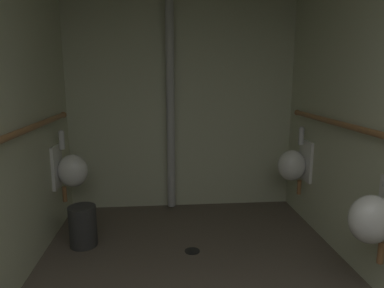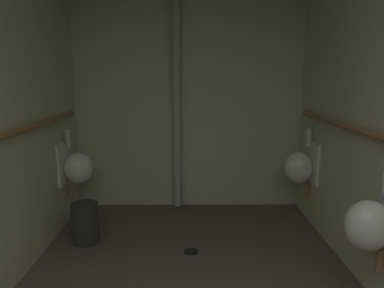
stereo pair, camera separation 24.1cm
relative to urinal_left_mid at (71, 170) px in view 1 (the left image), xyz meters
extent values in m
cube|color=beige|center=(1.18, 0.59, 0.68)|extent=(2.78, 0.06, 2.63)
ellipsoid|color=white|center=(0.02, 0.00, -0.01)|extent=(0.30, 0.26, 0.34)
cube|color=white|center=(-0.13, 0.00, 0.04)|extent=(0.03, 0.30, 0.44)
cylinder|color=silver|center=(-0.07, 0.00, 0.30)|extent=(0.06, 0.06, 0.16)
sphere|color=silver|center=(-0.07, 0.00, 0.38)|extent=(0.06, 0.06, 0.06)
cylinder|color=#936038|center=(-0.08, 0.00, -0.26)|extent=(0.04, 0.04, 0.16)
ellipsoid|color=white|center=(2.34, -1.44, -0.01)|extent=(0.30, 0.26, 0.34)
cylinder|color=#936038|center=(2.44, -1.44, -0.26)|extent=(0.04, 0.04, 0.16)
ellipsoid|color=white|center=(2.34, 0.01, -0.01)|extent=(0.30, 0.26, 0.34)
cube|color=white|center=(2.50, 0.01, 0.04)|extent=(0.03, 0.30, 0.44)
cylinder|color=silver|center=(2.43, 0.01, 0.30)|extent=(0.06, 0.06, 0.16)
sphere|color=silver|center=(2.43, 0.01, 0.38)|extent=(0.06, 0.06, 0.06)
cylinder|color=#936038|center=(2.44, 0.01, -0.26)|extent=(0.04, 0.04, 0.16)
sphere|color=#936038|center=(-0.09, 0.20, 0.54)|extent=(0.06, 0.06, 0.06)
sphere|color=#936038|center=(2.45, 0.21, 0.54)|extent=(0.06, 0.06, 0.06)
cylinder|color=#B2B2B2|center=(1.05, 0.48, 0.68)|extent=(0.10, 0.10, 2.58)
cylinder|color=black|center=(1.20, -0.62, -0.63)|extent=(0.14, 0.14, 0.01)
cylinder|color=#2D2D2D|center=(0.18, -0.41, -0.44)|extent=(0.26, 0.26, 0.39)
camera|label=1|loc=(0.94, -3.53, 0.95)|focal=32.37mm
camera|label=2|loc=(1.18, -3.53, 0.95)|focal=32.37mm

